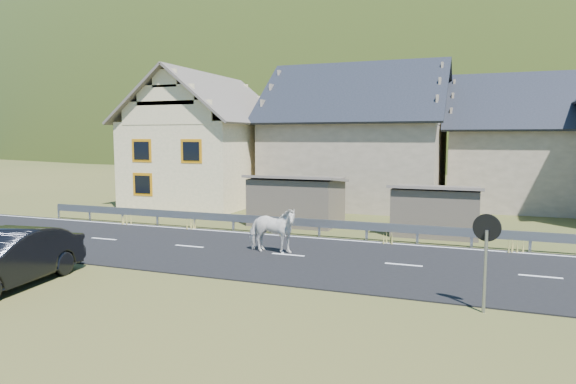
% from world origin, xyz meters
% --- Properties ---
extents(ground, '(160.00, 160.00, 0.00)m').
position_xyz_m(ground, '(0.00, 0.00, 0.00)').
color(ground, '#2F3D19').
rests_on(ground, ground).
extents(road, '(60.00, 7.00, 0.04)m').
position_xyz_m(road, '(0.00, 0.00, 0.02)').
color(road, black).
rests_on(road, ground).
extents(lane_markings, '(60.00, 6.60, 0.01)m').
position_xyz_m(lane_markings, '(0.00, 0.00, 0.04)').
color(lane_markings, silver).
rests_on(lane_markings, road).
extents(guardrail, '(28.10, 0.09, 0.75)m').
position_xyz_m(guardrail, '(-0.00, 3.68, 0.56)').
color(guardrail, '#93969B').
rests_on(guardrail, ground).
extents(shed_left, '(4.30, 3.30, 2.40)m').
position_xyz_m(shed_left, '(-2.00, 6.50, 1.10)').
color(shed_left, '#675B4B').
rests_on(shed_left, ground).
extents(shed_right, '(3.80, 2.90, 2.20)m').
position_xyz_m(shed_right, '(4.50, 6.00, 1.00)').
color(shed_right, '#675B4B').
rests_on(shed_right, ground).
extents(house_cream, '(7.80, 9.80, 8.30)m').
position_xyz_m(house_cream, '(-10.00, 12.00, 4.36)').
color(house_cream, '#FFE5B0').
rests_on(house_cream, ground).
extents(house_stone_a, '(10.80, 9.80, 8.90)m').
position_xyz_m(house_stone_a, '(-1.00, 15.00, 4.63)').
color(house_stone_a, tan).
rests_on(house_stone_a, ground).
extents(house_stone_b, '(9.80, 8.80, 8.10)m').
position_xyz_m(house_stone_b, '(9.00, 17.00, 4.24)').
color(house_stone_b, tan).
rests_on(house_stone_b, ground).
extents(mountain, '(440.00, 280.00, 260.00)m').
position_xyz_m(mountain, '(5.00, 180.00, -20.00)').
color(mountain, '#263412').
rests_on(mountain, ground).
extents(conifer_patch, '(76.00, 50.00, 28.00)m').
position_xyz_m(conifer_patch, '(-55.00, 110.00, 6.00)').
color(conifer_patch, black).
rests_on(conifer_patch, ground).
extents(horse, '(1.00, 2.02, 1.67)m').
position_xyz_m(horse, '(-0.65, 0.09, 0.87)').
color(horse, silver).
rests_on(horse, road).
extents(car, '(2.24, 4.98, 1.59)m').
position_xyz_m(car, '(-6.00, -6.29, 0.79)').
color(car, black).
rests_on(car, ground).
extents(traffic_mirror, '(0.65, 0.24, 2.36)m').
position_xyz_m(traffic_mirror, '(6.41, -3.76, 1.73)').
color(traffic_mirror, '#93969B').
rests_on(traffic_mirror, ground).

